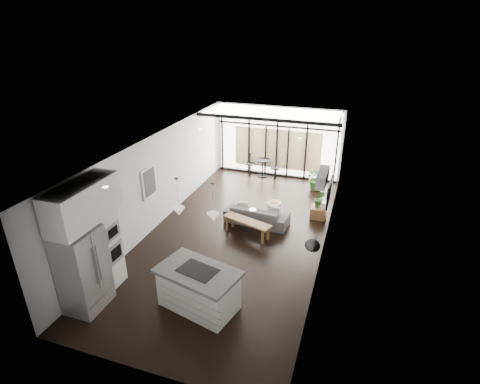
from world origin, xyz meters
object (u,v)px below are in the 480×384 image
Objects in this scene: fridge at (83,270)px; milk_can at (322,210)px; sofa at (257,212)px; console_bench at (247,228)px; island at (199,289)px; pouf at (274,207)px; tv at (330,192)px.

fridge is 3.33× the size of milk_can.
sofa reaches higher than console_bench.
milk_can is (4.37, 5.69, -0.66)m from fridge.
sofa reaches higher than milk_can.
fridge is at bearing -148.34° from island.
fridge reaches higher than sofa.
island is 3.79× the size of pouf.
console_bench is (0.08, 3.21, -0.23)m from island.
milk_can is 0.51× the size of tv.
pouf is 0.42× the size of tv.
fridge is 0.96× the size of sofa.
island is 0.92× the size of fridge.
island is 0.89× the size of sofa.
milk_can reaches higher than console_bench.
sofa is at bearing 103.10° from console_bench.
console_bench is at bearing 89.12° from sofa.
milk_can is (1.89, 0.95, -0.10)m from sofa.
tv reaches higher than island.
sofa is 2.29m from tv.
sofa is 2.12m from milk_can.
milk_can is at bearing -149.01° from sofa.
fridge is 1.25× the size of console_bench.
island is at bearing -73.22° from console_bench.
milk_can is at bearing 104.44° from tv.
pouf is at bearing 94.20° from console_bench.
sofa is at bearing -153.32° from milk_can.
island is 2.48m from fridge.
island reaches higher than console_bench.
fridge is 5.38m from sofa.
fridge is 4.67m from console_bench.
island is 4.78m from tv.
pouf is at bearing 63.18° from fridge.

